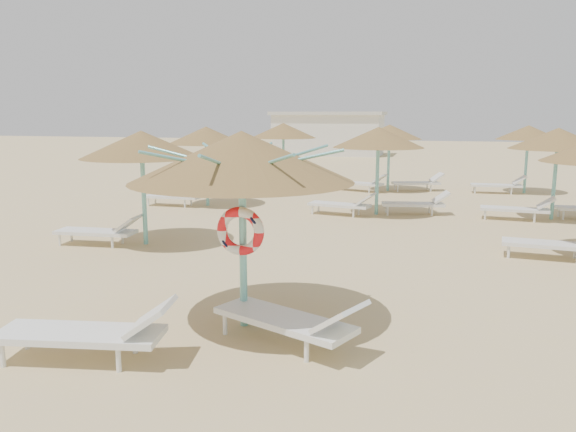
# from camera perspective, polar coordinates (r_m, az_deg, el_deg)

# --- Properties ---
(ground) EXTENTS (120.00, 120.00, 0.00)m
(ground) POSITION_cam_1_polar(r_m,az_deg,el_deg) (8.40, -1.27, -11.32)
(ground) COLOR tan
(ground) RESTS_ON ground
(main_palapa) EXTENTS (3.20, 3.20, 2.87)m
(main_palapa) POSITION_cam_1_polar(r_m,az_deg,el_deg) (7.97, -4.73, 5.93)
(main_palapa) COLOR #6CBCB8
(main_palapa) RESTS_ON ground
(lounger_main_a) EXTENTS (2.33, 1.04, 0.82)m
(lounger_main_a) POSITION_cam_1_polar(r_m,az_deg,el_deg) (7.64, -19.37, -11.03)
(lounger_main_a) COLOR white
(lounger_main_a) RESTS_ON ground
(lounger_main_b) EXTENTS (2.27, 1.48, 0.80)m
(lounger_main_b) POSITION_cam_1_polar(r_m,az_deg,el_deg) (7.65, 0.43, -10.49)
(lounger_main_b) COLOR white
(lounger_main_b) RESTS_ON ground
(palapa_field) EXTENTS (15.17, 14.52, 2.72)m
(palapa_field) POSITION_cam_1_polar(r_m,az_deg,el_deg) (18.30, 8.94, 7.76)
(palapa_field) COLOR #6CBCB8
(palapa_field) RESTS_ON ground
(service_hut) EXTENTS (8.40, 4.40, 3.25)m
(service_hut) POSITION_cam_1_polar(r_m,az_deg,el_deg) (43.30, 4.15, 8.40)
(service_hut) COLOR silver
(service_hut) RESTS_ON ground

